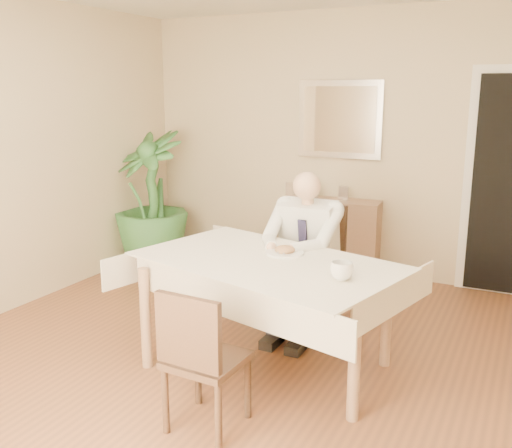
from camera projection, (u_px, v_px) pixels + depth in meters
The scene contains 16 objects.
room at pixel (230, 180), 3.48m from camera, with size 5.00×5.02×2.60m.
mirror at pixel (339, 119), 5.63m from camera, with size 0.86×0.04×0.76m.
dining_table at pixel (267, 272), 3.74m from camera, with size 1.96×1.44×0.75m.
chair_far at pixel (314, 257), 4.54m from camera, with size 0.49×0.49×0.95m.
chair_near at pixel (199, 355), 3.04m from camera, with size 0.40×0.41×0.82m.
seated_man at pixel (301, 247), 4.25m from camera, with size 0.48×0.72×1.24m.
plate at pixel (285, 253), 3.86m from camera, with size 0.26×0.26×0.02m, color white.
food at pixel (285, 250), 3.85m from camera, with size 0.14×0.14×0.06m, color brown.
knife at pixel (287, 253), 3.79m from camera, with size 0.01×0.01×0.13m, color silver.
fork at pixel (276, 252), 3.82m from camera, with size 0.01×0.01×0.13m, color silver.
coffee_mug at pixel (342, 271), 3.33m from camera, with size 0.14×0.14×0.11m, color white.
sideboard at pixel (331, 237), 5.77m from camera, with size 0.96×0.33×0.77m, color #916F51.
photo_frame_left at pixel (290, 189), 5.86m from camera, with size 0.10×0.02×0.14m, color silver.
photo_frame_center at pixel (314, 191), 5.75m from camera, with size 0.10×0.02×0.14m, color silver.
photo_frame_right at pixel (343, 193), 5.63m from camera, with size 0.10×0.02×0.14m, color silver.
potted_palm at pixel (150, 199), 6.00m from camera, with size 0.80×0.80×1.43m, color #2A5927.
Camera 1 is at (1.68, -3.01, 1.84)m, focal length 40.00 mm.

